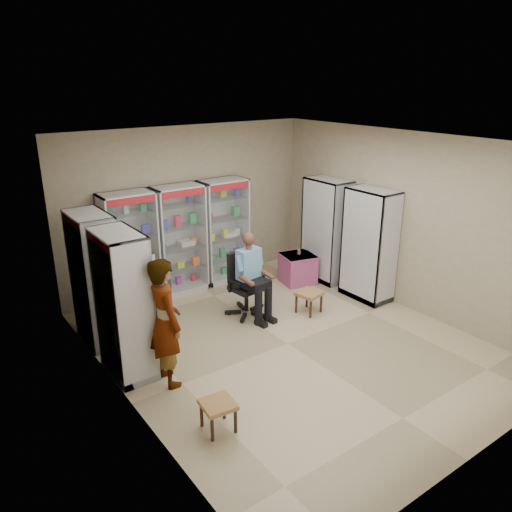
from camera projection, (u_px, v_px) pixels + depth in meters
floor at (288, 344)px, 7.55m from camera, size 6.00×6.00×0.00m
room_shell at (291, 218)px, 6.88m from camera, size 5.02×6.02×3.01m
cabinet_back_left at (130, 250)px, 8.58m from camera, size 0.90×0.50×2.00m
cabinet_back_mid at (180, 240)px, 9.10m from camera, size 0.90×0.50×2.00m
cabinet_back_right at (224, 231)px, 9.62m from camera, size 0.90×0.50×2.00m
cabinet_right_far at (326, 230)px, 9.65m from camera, size 0.90×0.50×2.00m
cabinet_right_near at (369, 245)px, 8.81m from camera, size 0.90×0.50×2.00m
cabinet_left_far at (95, 279)px, 7.36m from camera, size 0.90×0.50×2.00m
cabinet_left_near at (124, 305)px, 6.52m from camera, size 0.90×0.50×2.00m
wooden_chair at (136, 296)px, 8.06m from camera, size 0.42×0.42×0.94m
seated_customer at (136, 285)px, 7.96m from camera, size 0.44×0.60×1.34m
office_chair at (246, 285)px, 8.32m from camera, size 0.66×0.66×1.08m
seated_shopkeeper at (248, 277)px, 8.23m from camera, size 0.52×0.68×1.37m
pink_trunk at (298, 269)px, 9.70m from camera, size 0.71×0.69×0.57m
tea_glass at (299, 252)px, 9.62m from camera, size 0.07×0.07×0.09m
woven_stool_a at (309, 302)px, 8.49m from camera, size 0.45×0.45×0.38m
woven_stool_b at (218, 416)px, 5.67m from camera, size 0.40×0.40×0.36m
standing_man at (165, 322)px, 6.34m from camera, size 0.44×0.65×1.74m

